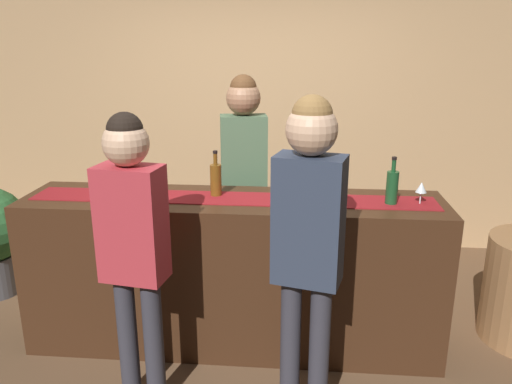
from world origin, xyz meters
TOP-DOWN VIEW (x-y plane):
  - ground_plane at (0.00, 0.00)m, footprint 10.00×10.00m
  - back_wall at (0.00, 1.90)m, footprint 6.00×0.12m
  - bar_counter at (0.00, 0.00)m, footprint 2.74×0.60m
  - counter_runner_cloth at (0.00, 0.00)m, footprint 2.60×0.28m
  - wine_bottle_amber at (-0.11, 0.05)m, footprint 0.07×0.07m
  - wine_bottle_green at (1.00, -0.02)m, footprint 0.07×0.07m
  - wine_glass_near_customer at (1.18, -0.01)m, footprint 0.07×0.07m
  - wine_glass_mid_counter at (-0.61, -0.02)m, footprint 0.07×0.07m
  - bartender at (0.01, 0.58)m, footprint 0.37×0.25m
  - customer_sipping at (0.48, -0.70)m, footprint 0.38×0.28m
  - customer_browsing at (-0.44, -0.66)m, footprint 0.37×0.25m

SIDE VIEW (x-z plane):
  - ground_plane at x=0.00m, z-range 0.00..0.00m
  - bar_counter at x=0.00m, z-range 0.00..1.04m
  - customer_browsing at x=-0.44m, z-range 0.20..1.89m
  - counter_runner_cloth at x=0.00m, z-range 1.04..1.05m
  - customer_sipping at x=0.48m, z-range 0.23..2.01m
  - bartender at x=0.01m, z-range 0.23..2.02m
  - wine_glass_near_customer at x=1.18m, z-range 1.08..1.22m
  - wine_glass_mid_counter at x=-0.61m, z-range 1.08..1.22m
  - wine_bottle_amber at x=-0.11m, z-range 1.01..1.31m
  - wine_bottle_green at x=1.00m, z-range 1.01..1.31m
  - back_wall at x=0.00m, z-range 0.00..2.90m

